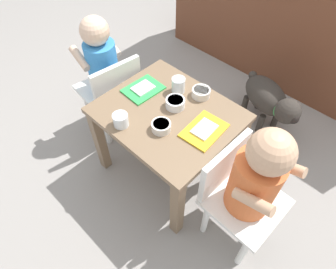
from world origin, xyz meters
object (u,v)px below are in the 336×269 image
object	(u,v)px
food_tray_right	(204,130)
dog	(270,99)
water_cup_left	(121,121)
seated_child_left	(104,68)
food_tray_left	(143,89)
dining_table	(168,124)
cereal_bowl_left_side	(161,126)
veggie_bowl_far	(201,92)
veggie_bowl_near	(175,103)
seated_child_right	(253,180)
water_cup_right	(178,86)

from	to	relation	value
food_tray_right	dog	bearing A→B (deg)	89.08
water_cup_left	seated_child_left	bearing A→B (deg)	152.02
food_tray_left	dining_table	bearing A→B (deg)	-7.43
cereal_bowl_left_side	veggie_bowl_far	distance (m)	0.27
dog	cereal_bowl_left_side	world-z (taller)	cereal_bowl_left_side
food_tray_left	veggie_bowl_far	world-z (taller)	veggie_bowl_far
dog	water_cup_left	distance (m)	0.91
cereal_bowl_left_side	veggie_bowl_near	size ratio (longest dim) A/B	0.96
dining_table	veggie_bowl_near	xyz separation A→B (m)	(-0.00, 0.05, 0.10)
seated_child_right	water_cup_right	xyz separation A→B (m)	(-0.51, 0.17, 0.03)
seated_child_left	food_tray_right	xyz separation A→B (m)	(0.63, 0.02, 0.01)
cereal_bowl_left_side	veggie_bowl_near	bearing A→B (deg)	109.85
veggie_bowl_near	veggie_bowl_far	size ratio (longest dim) A/B	1.00
seated_child_right	dog	size ratio (longest dim) A/B	1.66
food_tray_right	food_tray_left	bearing A→B (deg)	-180.00
dining_table	food_tray_right	size ratio (longest dim) A/B	3.03
dog	food_tray_right	bearing A→B (deg)	-90.92
seated_child_right	food_tray_right	distance (m)	0.28
seated_child_right	veggie_bowl_near	size ratio (longest dim) A/B	8.33
dog	food_tray_right	distance (m)	0.66
food_tray_left	water_cup_left	distance (m)	0.23
food_tray_right	water_cup_right	world-z (taller)	water_cup_right
water_cup_left	veggie_bowl_far	bearing A→B (deg)	70.85
dining_table	water_cup_left	distance (m)	0.23
food_tray_right	veggie_bowl_near	world-z (taller)	veggie_bowl_near
cereal_bowl_left_side	water_cup_left	bearing A→B (deg)	-145.21
seated_child_right	water_cup_right	distance (m)	0.54
seated_child_left	food_tray_left	size ratio (longest dim) A/B	3.91
dog	water_cup_right	bearing A→B (deg)	-116.29
water_cup_left	veggie_bowl_near	bearing A→B (deg)	69.12
food_tray_left	water_cup_right	xyz separation A→B (m)	(0.12, 0.11, 0.03)
water_cup_right	veggie_bowl_far	bearing A→B (deg)	26.25
seated_child_right	water_cup_left	bearing A→B (deg)	-164.85
dining_table	veggie_bowl_far	world-z (taller)	veggie_bowl_far
food_tray_right	seated_child_right	bearing A→B (deg)	-13.06
food_tray_left	food_tray_right	distance (m)	0.36
dining_table	food_tray_right	world-z (taller)	food_tray_right
seated_child_right	veggie_bowl_near	world-z (taller)	seated_child_right
food_tray_left	veggie_bowl_far	xyz separation A→B (m)	(0.22, 0.15, 0.01)
seated_child_left	cereal_bowl_left_side	world-z (taller)	seated_child_left
water_cup_right	water_cup_left	bearing A→B (deg)	-95.48
seated_child_right	cereal_bowl_left_side	distance (m)	0.41
seated_child_left	water_cup_right	bearing A→B (deg)	17.54
dog	food_tray_right	world-z (taller)	food_tray_right
veggie_bowl_near	water_cup_right	bearing A→B (deg)	124.82
dining_table	veggie_bowl_near	bearing A→B (deg)	91.03
seated_child_right	veggie_bowl_near	distance (m)	0.46
food_tray_right	water_cup_left	distance (m)	0.34
dining_table	veggie_bowl_far	size ratio (longest dim) A/B	6.94
veggie_bowl_near	cereal_bowl_left_side	bearing A→B (deg)	-70.15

